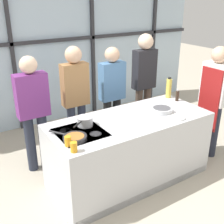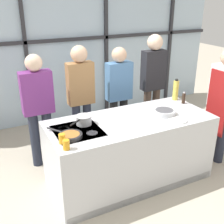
# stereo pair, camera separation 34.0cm
# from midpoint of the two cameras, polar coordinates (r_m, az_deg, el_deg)

# --- Properties ---
(ground_plane) EXTENTS (18.00, 18.00, 0.00)m
(ground_plane) POSITION_cam_midpoint_polar(r_m,az_deg,el_deg) (3.91, 6.04, -13.44)
(ground_plane) COLOR #BCB29E
(back_window_wall) EXTENTS (6.40, 0.10, 2.80)m
(back_window_wall) POSITION_cam_midpoint_polar(r_m,az_deg,el_deg) (5.37, -7.15, 13.01)
(back_window_wall) COLOR silver
(back_window_wall) RESTS_ON ground_plane
(demo_island) EXTENTS (2.06, 0.89, 0.88)m
(demo_island) POSITION_cam_midpoint_polar(r_m,az_deg,el_deg) (3.66, 6.31, -7.89)
(demo_island) COLOR silver
(demo_island) RESTS_ON ground_plane
(chef) EXTENTS (0.23, 0.40, 1.66)m
(chef) POSITION_cam_midpoint_polar(r_m,az_deg,el_deg) (4.25, 23.67, 2.29)
(chef) COLOR #232838
(chef) RESTS_ON ground_plane
(spectator_far_left) EXTENTS (0.42, 0.23, 1.61)m
(spectator_far_left) POSITION_cam_midpoint_polar(r_m,az_deg,el_deg) (3.89, -12.38, 1.34)
(spectator_far_left) COLOR #232838
(spectator_far_left) RESTS_ON ground_plane
(spectator_center_left) EXTENTS (0.38, 0.23, 1.67)m
(spectator_center_left) POSITION_cam_midpoint_polar(r_m,az_deg,el_deg) (4.04, -3.97, 3.59)
(spectator_center_left) COLOR #232838
(spectator_center_left) RESTS_ON ground_plane
(spectator_center_right) EXTENTS (0.39, 0.22, 1.60)m
(spectator_center_right) POSITION_cam_midpoint_polar(r_m,az_deg,el_deg) (4.32, 3.66, 4.09)
(spectator_center_right) COLOR black
(spectator_center_right) RESTS_ON ground_plane
(spectator_far_right) EXTENTS (0.38, 0.24, 1.75)m
(spectator_far_right) POSITION_cam_midpoint_polar(r_m,az_deg,el_deg) (4.61, 10.41, 6.38)
(spectator_far_right) COLOR #47382D
(spectator_far_right) RESTS_ON ground_plane
(frying_pan) EXTENTS (0.31, 0.42, 0.04)m
(frying_pan) POSITION_cam_midpoint_polar(r_m,az_deg,el_deg) (3.02, -5.37, -4.85)
(frying_pan) COLOR #232326
(frying_pan) RESTS_ON demo_island
(saucepan) EXTENTS (0.31, 0.25, 0.11)m
(saucepan) POSITION_cam_midpoint_polar(r_m,az_deg,el_deg) (3.29, -2.85, -1.65)
(saucepan) COLOR silver
(saucepan) RESTS_ON demo_island
(white_plate) EXTENTS (0.22, 0.22, 0.01)m
(white_plate) POSITION_cam_midpoint_polar(r_m,az_deg,el_deg) (3.54, 15.99, -1.66)
(white_plate) COLOR white
(white_plate) RESTS_ON demo_island
(mixing_bowl) EXTENTS (0.28, 0.28, 0.06)m
(mixing_bowl) POSITION_cam_midpoint_polar(r_m,az_deg,el_deg) (3.66, 13.22, -0.06)
(mixing_bowl) COLOR silver
(mixing_bowl) RESTS_ON demo_island
(oil_bottle) EXTENTS (0.08, 0.08, 0.31)m
(oil_bottle) POSITION_cam_midpoint_polar(r_m,az_deg,el_deg) (4.19, 15.11, 4.28)
(oil_bottle) COLOR #E0CC4C
(oil_bottle) RESTS_ON demo_island
(pepper_grinder) EXTENTS (0.05, 0.05, 0.17)m
(pepper_grinder) POSITION_cam_midpoint_polar(r_m,az_deg,el_deg) (4.10, 16.68, 2.67)
(pepper_grinder) COLOR #332319
(pepper_grinder) RESTS_ON demo_island
(juice_glass_near) EXTENTS (0.07, 0.07, 0.10)m
(juice_glass_near) POSITION_cam_midpoint_polar(r_m,az_deg,el_deg) (2.79, -5.84, -6.72)
(juice_glass_near) COLOR orange
(juice_glass_near) RESTS_ON demo_island
(juice_glass_far) EXTENTS (0.07, 0.07, 0.10)m
(juice_glass_far) POSITION_cam_midpoint_polar(r_m,az_deg,el_deg) (2.90, -6.83, -5.49)
(juice_glass_far) COLOR orange
(juice_glass_far) RESTS_ON demo_island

